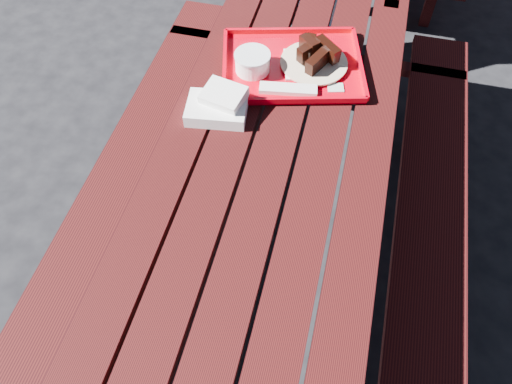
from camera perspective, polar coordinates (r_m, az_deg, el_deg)
ground at (r=2.19m, az=0.96°, el=-9.44°), size 60.00×60.00×0.00m
picnic_table_near at (r=1.70m, az=1.21°, el=-1.10°), size 1.41×2.40×0.75m
far_tray at (r=1.85m, az=3.93°, el=14.36°), size 0.58×0.50×0.08m
white_cloth at (r=1.69m, az=-4.28°, el=9.86°), size 0.22×0.18×0.08m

